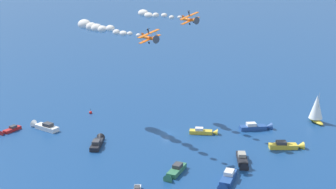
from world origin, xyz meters
TOP-DOWN VIEW (x-y plane):
  - ground_plane at (0.00, 0.00)m, footprint 2000.00×2000.00m
  - motorboat_near_centre at (42.96, -27.21)m, footprint 7.57×5.30m
  - motorboat_far_port at (-6.56, 29.87)m, footprint 7.75×9.62m
  - motorboat_inshore at (12.80, 26.00)m, footprint 9.40×7.59m
  - motorboat_offshore at (-10.50, 6.87)m, footprint 8.56×7.33m
  - motorboat_trailing at (32.64, -24.29)m, footprint 7.27×11.16m
  - motorboat_ahead at (-27.71, 12.59)m, footprint 10.87×6.76m
  - motorboat_outer_ring_a at (-24.77, 28.92)m, footprint 10.08×7.43m
  - motorboat_outer_ring_c at (4.00, 36.45)m, footprint 9.94×8.69m
  - sailboat_outer_ring_d at (-49.76, 17.65)m, footprint 5.87×8.76m
  - motorboat_outer_ring_e at (22.43, -2.40)m, footprint 7.78×9.78m
  - marker_buoy at (13.59, -31.17)m, footprint 1.10×1.10m
  - biplane_lead at (-9.44, -0.92)m, footprint 7.51×6.92m
  - wingwalker_lead at (-8.90, -0.83)m, footprint 0.93×0.26m
  - smoke_trail_lead at (-6.87, -22.13)m, footprint 5.43×23.85m
  - biplane_wingman at (8.85, 6.11)m, footprint 7.51×6.92m
  - wingwalker_wingman at (9.38, 6.19)m, footprint 1.47×0.28m
  - smoke_trail_wingman at (12.77, -24.22)m, footprint 7.93×36.55m

SIDE VIEW (x-z plane):
  - ground_plane at x=0.00m, z-range 0.00..0.00m
  - marker_buoy at x=13.59m, z-range -0.66..1.44m
  - motorboat_near_centre at x=42.96m, z-range -0.50..1.69m
  - motorboat_offshore at x=-10.50m, z-range -0.60..2.01m
  - motorboat_inshore at x=12.80m, z-range -0.65..2.17m
  - motorboat_far_port at x=-6.56m, z-range -0.66..2.22m
  - motorboat_outer_ring_e at x=22.43m, z-range -0.67..2.25m
  - motorboat_outer_ring_a at x=-24.77m, z-range -0.68..2.27m
  - motorboat_outer_ring_c at x=4.00m, z-range -0.70..2.35m
  - motorboat_ahead at x=-27.71m, z-range -0.71..2.38m
  - motorboat_trailing at x=32.64m, z-range -0.74..2.46m
  - sailboat_outer_ring_d at x=-49.76m, z-range -0.47..10.42m
  - smoke_trail_wingman at x=12.77m, z-range 30.02..34.60m
  - biplane_wingman at x=8.85m, z-range 30.63..34.39m
  - wingwalker_wingman at x=9.38m, z-range 33.83..35.35m
  - smoke_trail_lead at x=-6.87m, z-range 34.00..37.34m
  - biplane_lead at x=-9.44m, z-range 33.94..37.71m
  - wingwalker_lead at x=-8.90m, z-range 37.05..38.84m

